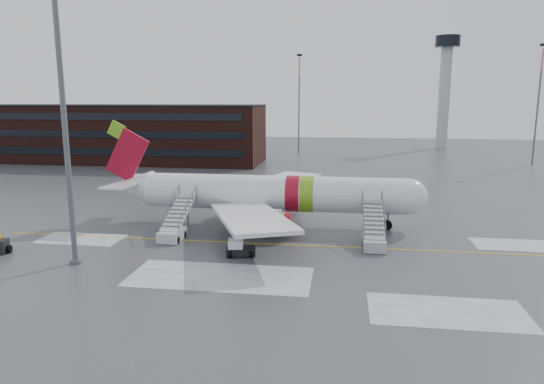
% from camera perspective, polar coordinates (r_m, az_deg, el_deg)
% --- Properties ---
extents(ground, '(260.00, 260.00, 0.00)m').
position_cam_1_polar(ground, '(46.45, 4.21, -5.95)').
color(ground, '#494C4F').
rests_on(ground, ground).
extents(airliner, '(35.03, 32.97, 11.18)m').
position_cam_1_polar(airliner, '(52.14, -0.72, -0.19)').
color(airliner, white).
rests_on(airliner, ground).
extents(airstair_fwd, '(2.05, 7.70, 3.48)m').
position_cam_1_polar(airstair_fwd, '(45.81, 11.88, -5.02)').
color(airstair_fwd, '#A8ABAF').
rests_on(airstair_fwd, ground).
extents(airstair_aft, '(2.05, 7.70, 3.48)m').
position_cam_1_polar(airstair_aft, '(48.45, -11.41, -4.12)').
color(airstair_aft, silver).
rests_on(airstair_aft, ground).
extents(pushback_tug, '(2.72, 2.22, 1.45)m').
position_cam_1_polar(pushback_tug, '(42.52, -3.90, -6.65)').
color(pushback_tug, black).
rests_on(pushback_tug, ground).
extents(light_mast_near, '(1.20, 1.20, 27.83)m').
position_cam_1_polar(light_mast_near, '(41.74, -23.51, 11.21)').
color(light_mast_near, '#595B60').
rests_on(light_mast_near, ground).
extents(terminal_building, '(62.00, 16.11, 12.30)m').
position_cam_1_polar(terminal_building, '(110.59, -17.59, 6.63)').
color(terminal_building, '#3F1E16').
rests_on(terminal_building, ground).
extents(control_tower, '(6.40, 6.40, 30.00)m').
position_cam_1_polar(control_tower, '(142.05, 19.71, 12.41)').
color(control_tower, '#B2B5BA').
rests_on(control_tower, ground).
extents(light_mast_far_ne, '(1.20, 1.20, 24.25)m').
position_cam_1_polar(light_mast_far_ne, '(113.28, 28.87, 9.76)').
color(light_mast_far_ne, '#595B60').
rests_on(light_mast_far_ne, ground).
extents(light_mast_far_n, '(1.20, 1.20, 24.25)m').
position_cam_1_polar(light_mast_far_n, '(122.86, 3.21, 11.05)').
color(light_mast_far_n, '#595B60').
rests_on(light_mast_far_n, ground).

